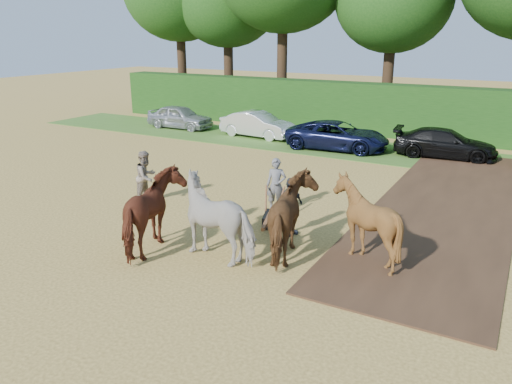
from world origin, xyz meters
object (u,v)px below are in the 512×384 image
(plough_team, at_px, (259,216))
(parked_cars, at_px, (496,150))
(spectator_near, at_px, (146,177))
(spectator_far, at_px, (290,206))

(plough_team, height_order, parked_cars, plough_team)
(spectator_near, relative_size, spectator_far, 1.06)
(spectator_far, height_order, plough_team, plough_team)
(spectator_far, bearing_deg, parked_cars, -3.07)
(spectator_far, bearing_deg, spectator_near, 105.95)
(plough_team, bearing_deg, spectator_far, 85.46)
(spectator_far, distance_m, plough_team, 1.72)
(spectator_far, xyz_separation_m, plough_team, (-0.13, -1.70, 0.21))
(spectator_near, relative_size, parked_cars, 0.05)
(spectator_far, distance_m, parked_cars, 13.02)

